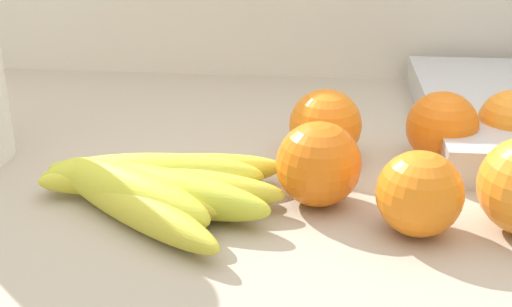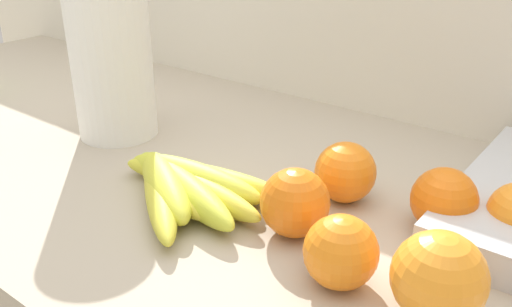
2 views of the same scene
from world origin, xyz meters
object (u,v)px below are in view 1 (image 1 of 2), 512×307
object	(u,v)px
banana_bunch	(148,187)
orange_far_right	(442,127)
orange_center	(318,164)
orange_front	(325,125)
orange_back_right	(420,194)
orange_back_left	(512,123)

from	to	relation	value
banana_bunch	orange_far_right	distance (m)	0.29
orange_center	orange_front	bearing A→B (deg)	86.37
banana_bunch	orange_back_right	world-z (taller)	orange_back_right
orange_far_right	orange_center	world-z (taller)	orange_center
orange_front	orange_back_left	world-z (taller)	orange_front
orange_back_right	orange_back_left	bearing A→B (deg)	56.43
orange_far_right	orange_back_left	size ratio (longest dim) A/B	1.04
orange_front	orange_center	distance (m)	0.09
orange_front	orange_back_right	bearing A→B (deg)	-62.26
orange_back_right	orange_front	size ratio (longest dim) A/B	0.97
orange_back_left	orange_center	size ratio (longest dim) A/B	0.91
orange_back_left	orange_front	bearing A→B (deg)	-171.49
orange_front	orange_back_left	size ratio (longest dim) A/B	1.06
orange_back_left	orange_back_right	bearing A→B (deg)	-123.57
orange_far_right	orange_front	size ratio (longest dim) A/B	0.98
orange_back_left	orange_center	distance (m)	0.23
orange_front	orange_far_right	bearing A→B (deg)	3.64
orange_back_left	orange_center	xyz separation A→B (m)	(-0.19, -0.12, 0.00)
banana_bunch	orange_back_left	xyz separation A→B (m)	(0.33, 0.14, 0.01)
orange_back_right	orange_front	bearing A→B (deg)	117.74
orange_center	orange_back_left	bearing A→B (deg)	32.80
orange_far_right	orange_back_left	world-z (taller)	orange_far_right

